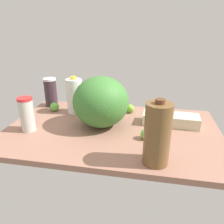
{
  "coord_description": "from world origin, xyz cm",
  "views": [
    {
      "loc": [
        20.61,
        -109.99,
        58.24
      ],
      "look_at": [
        0.0,
        0.0,
        13.0
      ],
      "focal_mm": 35.0,
      "sensor_mm": 36.0,
      "label": 1
    }
  ],
  "objects_px": {
    "lime_by_jug": "(146,134)",
    "lime_far_back": "(55,107)",
    "watermelon": "(101,102)",
    "lime_near_front": "(130,109)",
    "chocolate_milk_jug": "(157,134)",
    "egg_carton": "(171,119)",
    "milk_jug": "(75,96)",
    "shaker_bottle": "(51,92)",
    "tumbler_cup": "(27,114)"
  },
  "relations": [
    {
      "from": "shaker_bottle",
      "to": "egg_carton",
      "type": "relative_size",
      "value": 0.63
    },
    {
      "from": "watermelon",
      "to": "lime_far_back",
      "type": "relative_size",
      "value": 5.24
    },
    {
      "from": "lime_by_jug",
      "to": "tumbler_cup",
      "type": "bearing_deg",
      "value": -178.39
    },
    {
      "from": "lime_by_jug",
      "to": "lime_far_back",
      "type": "relative_size",
      "value": 0.93
    },
    {
      "from": "shaker_bottle",
      "to": "chocolate_milk_jug",
      "type": "relative_size",
      "value": 0.7
    },
    {
      "from": "watermelon",
      "to": "lime_near_front",
      "type": "bearing_deg",
      "value": 57.62
    },
    {
      "from": "tumbler_cup",
      "to": "milk_jug",
      "type": "bearing_deg",
      "value": 61.59
    },
    {
      "from": "tumbler_cup",
      "to": "lime_near_front",
      "type": "xyz_separation_m",
      "value": [
        0.53,
        0.36,
        -0.07
      ]
    },
    {
      "from": "egg_carton",
      "to": "lime_by_jug",
      "type": "relative_size",
      "value": 5.72
    },
    {
      "from": "milk_jug",
      "to": "lime_near_front",
      "type": "xyz_separation_m",
      "value": [
        0.36,
        0.06,
        -0.09
      ]
    },
    {
      "from": "milk_jug",
      "to": "egg_carton",
      "type": "distance_m",
      "value": 0.63
    },
    {
      "from": "tumbler_cup",
      "to": "lime_near_front",
      "type": "bearing_deg",
      "value": 34.71
    },
    {
      "from": "watermelon",
      "to": "lime_near_front",
      "type": "height_order",
      "value": "watermelon"
    },
    {
      "from": "milk_jug",
      "to": "tumbler_cup",
      "type": "xyz_separation_m",
      "value": [
        -0.16,
        -0.3,
        -0.02
      ]
    },
    {
      "from": "chocolate_milk_jug",
      "to": "lime_near_front",
      "type": "xyz_separation_m",
      "value": [
        -0.17,
        0.55,
        -0.11
      ]
    },
    {
      "from": "milk_jug",
      "to": "lime_near_front",
      "type": "height_order",
      "value": "milk_jug"
    },
    {
      "from": "milk_jug",
      "to": "egg_carton",
      "type": "bearing_deg",
      "value": -7.62
    },
    {
      "from": "chocolate_milk_jug",
      "to": "lime_far_back",
      "type": "height_order",
      "value": "chocolate_milk_jug"
    },
    {
      "from": "egg_carton",
      "to": "tumbler_cup",
      "type": "bearing_deg",
      "value": -160.85
    },
    {
      "from": "shaker_bottle",
      "to": "tumbler_cup",
      "type": "height_order",
      "value": "shaker_bottle"
    },
    {
      "from": "tumbler_cup",
      "to": "lime_by_jug",
      "type": "height_order",
      "value": "tumbler_cup"
    },
    {
      "from": "shaker_bottle",
      "to": "lime_far_back",
      "type": "bearing_deg",
      "value": -55.74
    },
    {
      "from": "milk_jug",
      "to": "chocolate_milk_jug",
      "type": "height_order",
      "value": "chocolate_milk_jug"
    },
    {
      "from": "egg_carton",
      "to": "shaker_bottle",
      "type": "bearing_deg",
      "value": 171.53
    },
    {
      "from": "shaker_bottle",
      "to": "lime_by_jug",
      "type": "distance_m",
      "value": 0.79
    },
    {
      "from": "watermelon",
      "to": "shaker_bottle",
      "type": "relative_size",
      "value": 1.56
    },
    {
      "from": "lime_near_front",
      "to": "lime_far_back",
      "type": "relative_size",
      "value": 0.95
    },
    {
      "from": "lime_by_jug",
      "to": "lime_far_back",
      "type": "distance_m",
      "value": 0.69
    },
    {
      "from": "egg_carton",
      "to": "lime_far_back",
      "type": "relative_size",
      "value": 5.32
    },
    {
      "from": "egg_carton",
      "to": "milk_jug",
      "type": "bearing_deg",
      "value": 175.65
    },
    {
      "from": "chocolate_milk_jug",
      "to": "tumbler_cup",
      "type": "xyz_separation_m",
      "value": [
        -0.69,
        0.18,
        -0.04
      ]
    },
    {
      "from": "watermelon",
      "to": "lime_near_front",
      "type": "relative_size",
      "value": 5.51
    },
    {
      "from": "lime_near_front",
      "to": "chocolate_milk_jug",
      "type": "bearing_deg",
      "value": -72.88
    },
    {
      "from": "chocolate_milk_jug",
      "to": "lime_far_back",
      "type": "xyz_separation_m",
      "value": [
        -0.68,
        0.48,
        -0.11
      ]
    },
    {
      "from": "milk_jug",
      "to": "lime_near_front",
      "type": "distance_m",
      "value": 0.38
    },
    {
      "from": "watermelon",
      "to": "lime_by_jug",
      "type": "relative_size",
      "value": 5.64
    },
    {
      "from": "chocolate_milk_jug",
      "to": "egg_carton",
      "type": "xyz_separation_m",
      "value": [
        0.09,
        0.4,
        -0.1
      ]
    },
    {
      "from": "milk_jug",
      "to": "tumbler_cup",
      "type": "relative_size",
      "value": 1.27
    },
    {
      "from": "lime_far_back",
      "to": "tumbler_cup",
      "type": "bearing_deg",
      "value": -93.45
    },
    {
      "from": "watermelon",
      "to": "tumbler_cup",
      "type": "bearing_deg",
      "value": -160.22
    },
    {
      "from": "shaker_bottle",
      "to": "milk_jug",
      "type": "relative_size",
      "value": 0.83
    },
    {
      "from": "milk_jug",
      "to": "chocolate_milk_jug",
      "type": "bearing_deg",
      "value": -42.59
    },
    {
      "from": "lime_near_front",
      "to": "lime_far_back",
      "type": "bearing_deg",
      "value": -172.75
    },
    {
      "from": "milk_jug",
      "to": "lime_by_jug",
      "type": "relative_size",
      "value": 4.37
    },
    {
      "from": "watermelon",
      "to": "lime_near_front",
      "type": "distance_m",
      "value": 0.29
    },
    {
      "from": "watermelon",
      "to": "chocolate_milk_jug",
      "type": "distance_m",
      "value": 0.45
    },
    {
      "from": "shaker_bottle",
      "to": "watermelon",
      "type": "bearing_deg",
      "value": -30.92
    },
    {
      "from": "tumbler_cup",
      "to": "egg_carton",
      "type": "xyz_separation_m",
      "value": [
        0.78,
        0.22,
        -0.06
      ]
    },
    {
      "from": "lime_by_jug",
      "to": "lime_far_back",
      "type": "height_order",
      "value": "lime_far_back"
    },
    {
      "from": "watermelon",
      "to": "shaker_bottle",
      "type": "distance_m",
      "value": 0.5
    }
  ]
}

